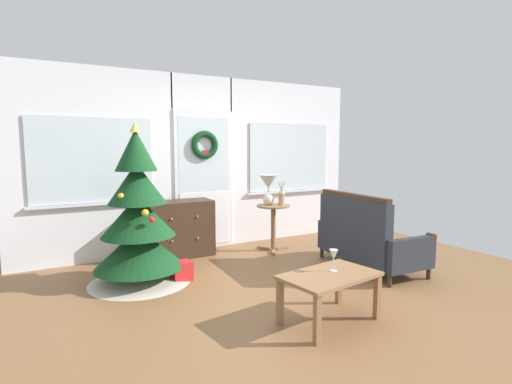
# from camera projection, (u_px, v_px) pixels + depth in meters

# --- Properties ---
(ground_plane) EXTENTS (6.76, 6.76, 0.00)m
(ground_plane) POSITION_uv_depth(u_px,v_px,m) (277.00, 291.00, 4.18)
(ground_plane) COLOR brown
(back_wall_with_door) EXTENTS (5.20, 0.19, 2.55)m
(back_wall_with_door) POSITION_uv_depth(u_px,v_px,m) (203.00, 163.00, 5.84)
(back_wall_with_door) COLOR white
(back_wall_with_door) RESTS_ON ground
(christmas_tree) EXTENTS (1.13, 1.13, 1.80)m
(christmas_tree) POSITION_uv_depth(u_px,v_px,m) (138.00, 225.00, 4.38)
(christmas_tree) COLOR #4C331E
(christmas_tree) RESTS_ON ground
(dresser_cabinet) EXTENTS (0.90, 0.45, 0.78)m
(dresser_cabinet) POSITION_uv_depth(u_px,v_px,m) (180.00, 229.00, 5.46)
(dresser_cabinet) COLOR #3D281C
(dresser_cabinet) RESTS_ON ground
(settee_sofa) EXTENTS (0.79, 1.42, 0.96)m
(settee_sofa) POSITION_uv_depth(u_px,v_px,m) (365.00, 239.00, 4.90)
(settee_sofa) COLOR #3D281C
(settee_sofa) RESTS_ON ground
(side_table) EXTENTS (0.50, 0.48, 0.68)m
(side_table) POSITION_uv_depth(u_px,v_px,m) (273.00, 218.00, 5.73)
(side_table) COLOR #8E6642
(side_table) RESTS_ON ground
(table_lamp) EXTENTS (0.28, 0.28, 0.44)m
(table_lamp) POSITION_uv_depth(u_px,v_px,m) (269.00, 186.00, 5.68)
(table_lamp) COLOR silver
(table_lamp) RESTS_ON side_table
(flower_vase) EXTENTS (0.11, 0.10, 0.35)m
(flower_vase) POSITION_uv_depth(u_px,v_px,m) (281.00, 197.00, 5.69)
(flower_vase) COLOR tan
(flower_vase) RESTS_ON side_table
(coffee_table) EXTENTS (0.90, 0.63, 0.43)m
(coffee_table) POSITION_uv_depth(u_px,v_px,m) (330.00, 281.00, 3.41)
(coffee_table) COLOR #8E6642
(coffee_table) RESTS_ON ground
(wine_glass) EXTENTS (0.08, 0.08, 0.20)m
(wine_glass) POSITION_uv_depth(u_px,v_px,m) (334.00, 255.00, 3.46)
(wine_glass) COLOR silver
(wine_glass) RESTS_ON coffee_table
(gift_box) EXTENTS (0.22, 0.19, 0.22)m
(gift_box) POSITION_uv_depth(u_px,v_px,m) (182.00, 271.00, 4.51)
(gift_box) COLOR red
(gift_box) RESTS_ON ground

